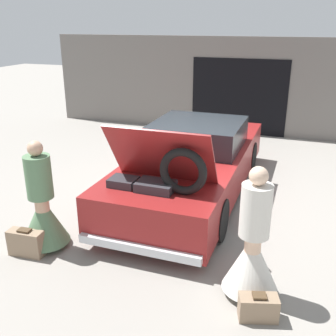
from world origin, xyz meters
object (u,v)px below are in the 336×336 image
(person_left, at_px, (43,211))
(person_right, at_px, (252,252))
(car, at_px, (193,163))
(suitcase_beside_right_person, at_px, (258,307))
(suitcase_beside_left_person, at_px, (26,243))

(person_left, bearing_deg, person_right, 92.80)
(person_left, bearing_deg, car, 154.00)
(car, distance_m, person_right, 3.10)
(person_right, bearing_deg, suitcase_beside_right_person, -148.62)
(car, bearing_deg, person_right, -60.53)
(car, xyz_separation_m, person_left, (-1.53, -2.62, -0.05))
(car, distance_m, suitcase_beside_left_person, 3.38)
(suitcase_beside_left_person, bearing_deg, person_right, 4.10)
(car, bearing_deg, suitcase_beside_right_person, -61.59)
(suitcase_beside_right_person, bearing_deg, person_left, 171.14)
(car, xyz_separation_m, person_right, (1.52, -2.70, -0.03))
(person_right, xyz_separation_m, suitcase_beside_right_person, (0.16, -0.42, -0.44))
(suitcase_beside_left_person, bearing_deg, person_left, 69.78)
(person_right, relative_size, suitcase_beside_left_person, 3.18)
(suitcase_beside_left_person, distance_m, suitcase_beside_right_person, 3.34)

